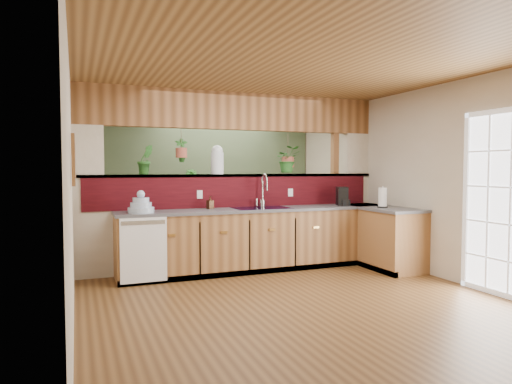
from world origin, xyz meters
name	(u,v)px	position (x,y,z in m)	size (l,w,h in m)	color
ground	(273,287)	(0.00, 0.00, 0.00)	(4.60, 7.00, 0.01)	#54351A
ceiling	(273,76)	(0.00, 0.00, 2.60)	(4.60, 7.00, 0.01)	brown
wall_back	(200,177)	(0.00, 3.50, 1.30)	(4.60, 0.02, 2.60)	beige
wall_left	(71,185)	(-2.30, 0.00, 1.30)	(0.02, 7.00, 2.60)	beige
wall_right	(422,181)	(2.30, 0.00, 1.30)	(0.02, 7.00, 2.60)	beige
pass_through_partition	(239,187)	(0.03, 1.35, 1.19)	(4.60, 0.21, 2.60)	beige
pass_through_ledge	(237,175)	(0.00, 1.35, 1.37)	(4.60, 0.21, 0.04)	brown
header_beam	(237,111)	(0.00, 1.35, 2.33)	(4.60, 0.15, 0.55)	brown
sage_backwall	(201,177)	(0.00, 3.48, 1.30)	(4.55, 0.02, 2.55)	#4D6243
countertop	(301,238)	(0.84, 0.87, 0.45)	(4.14, 1.52, 0.90)	brown
dishwasher	(144,250)	(-1.48, 0.66, 0.46)	(0.58, 0.03, 0.82)	white
navy_sink	(262,213)	(0.25, 0.98, 0.82)	(0.82, 0.50, 0.18)	black
french_door	(499,205)	(2.27, -1.30, 1.05)	(0.06, 1.02, 2.16)	white
framed_print	(74,160)	(-2.27, -0.80, 1.55)	(0.04, 0.35, 0.45)	brown
faucet	(263,189)	(0.34, 1.13, 1.17)	(0.22, 0.22, 0.50)	#B7B7B2
dish_stack	(141,206)	(-1.48, 0.87, 0.99)	(0.34, 0.34, 0.29)	#A3B7D2
soap_dispenser	(210,203)	(-0.48, 1.12, 0.99)	(0.08, 0.08, 0.18)	#3A2415
coffee_maker	(342,197)	(1.59, 0.93, 1.03)	(0.15, 0.26, 0.29)	black
paper_towel	(383,198)	(1.91, 0.37, 1.04)	(0.15, 0.15, 0.32)	black
glass_jar	(217,160)	(-0.31, 1.35, 1.60)	(0.19, 0.19, 0.42)	silver
ledge_plant_left	(145,160)	(-1.35, 1.35, 1.60)	(0.23, 0.18, 0.41)	#245B1F
hanging_plant_a	(181,143)	(-0.84, 1.35, 1.84)	(0.20, 0.16, 0.46)	brown
hanging_plant_b	(288,148)	(0.85, 1.35, 1.79)	(0.45, 0.42, 0.56)	brown
shelving_console	(174,221)	(-0.58, 3.25, 0.50)	(1.56, 0.42, 1.04)	black
shelf_plant_a	(140,183)	(-1.18, 3.25, 1.21)	(0.20, 0.13, 0.37)	#245B1F
shelf_plant_b	(191,181)	(-0.25, 3.25, 1.24)	(0.25, 0.25, 0.44)	#245B1F
floor_plant	(244,227)	(0.55, 2.55, 0.42)	(0.75, 0.65, 0.83)	#245B1F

